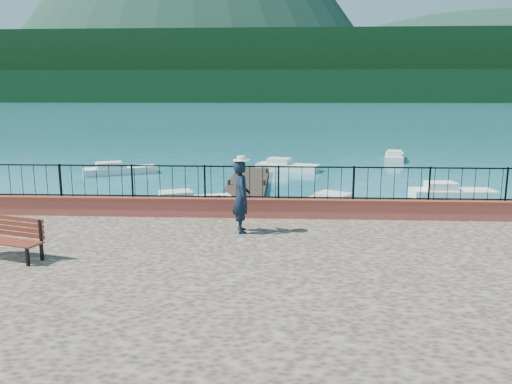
# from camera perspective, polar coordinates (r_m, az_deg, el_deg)

# --- Properties ---
(ground) EXTENTS (2000.00, 2000.00, 0.00)m
(ground) POSITION_cam_1_polar(r_m,az_deg,el_deg) (11.88, 3.83, -12.90)
(ground) COLOR #19596B
(ground) RESTS_ON ground
(parapet) EXTENTS (28.00, 0.46, 0.58)m
(parapet) POSITION_cam_1_polar(r_m,az_deg,el_deg) (14.93, 3.72, -1.83)
(parapet) COLOR #A5413B
(parapet) RESTS_ON promenade
(railing) EXTENTS (27.00, 0.05, 0.95)m
(railing) POSITION_cam_1_polar(r_m,az_deg,el_deg) (14.78, 3.76, 1.07)
(railing) COLOR black
(railing) RESTS_ON parapet
(dock) EXTENTS (2.00, 16.00, 0.30)m
(dock) POSITION_cam_1_polar(r_m,az_deg,el_deg) (23.39, -1.46, -0.41)
(dock) COLOR #2D231C
(dock) RESTS_ON ground
(far_forest) EXTENTS (900.00, 60.00, 18.00)m
(far_forest) POSITION_cam_1_polar(r_m,az_deg,el_deg) (310.88, 3.11, 11.89)
(far_forest) COLOR black
(far_forest) RESTS_ON ground
(foothills) EXTENTS (900.00, 120.00, 44.00)m
(foothills) POSITION_cam_1_polar(r_m,az_deg,el_deg) (371.25, 3.13, 13.77)
(foothills) COLOR black
(foothills) RESTS_ON ground
(companion_hill) EXTENTS (448.00, 384.00, 180.00)m
(companion_hill) POSITION_cam_1_polar(r_m,az_deg,el_deg) (611.87, 24.47, 9.71)
(companion_hill) COLOR #142D23
(companion_hill) RESTS_ON ground
(park_bench) EXTENTS (1.75, 1.02, 0.92)m
(park_bench) POSITION_cam_1_polar(r_m,az_deg,el_deg) (12.50, -26.35, -5.61)
(park_bench) COLOR black
(park_bench) RESTS_ON promenade
(person) EXTENTS (0.60, 0.78, 1.93)m
(person) POSITION_cam_1_polar(r_m,az_deg,el_deg) (13.20, -1.67, -0.54)
(person) COLOR black
(person) RESTS_ON promenade
(hat) EXTENTS (0.44, 0.44, 0.12)m
(hat) POSITION_cam_1_polar(r_m,az_deg,el_deg) (13.03, -1.70, 3.87)
(hat) COLOR white
(hat) RESTS_ON person
(boat_0) EXTENTS (4.01, 2.66, 0.80)m
(boat_0) POSITION_cam_1_polar(r_m,az_deg,el_deg) (21.64, -7.64, -0.78)
(boat_0) COLOR silver
(boat_0) RESTS_ON ground
(boat_1) EXTENTS (3.87, 3.17, 0.80)m
(boat_1) POSITION_cam_1_polar(r_m,az_deg,el_deg) (20.89, 10.21, -1.30)
(boat_1) COLOR silver
(boat_1) RESTS_ON ground
(boat_2) EXTENTS (3.84, 1.42, 0.80)m
(boat_2) POSITION_cam_1_polar(r_m,az_deg,el_deg) (25.17, 21.58, 0.21)
(boat_2) COLOR white
(boat_2) RESTS_ON ground
(boat_3) EXTENTS (4.44, 3.02, 0.80)m
(boat_3) POSITION_cam_1_polar(r_m,az_deg,el_deg) (31.69, -15.28, 2.70)
(boat_3) COLOR silver
(boat_3) RESTS_ON ground
(boat_4) EXTENTS (4.19, 2.56, 0.80)m
(boat_4) POSITION_cam_1_polar(r_m,az_deg,el_deg) (32.08, 3.65, 3.17)
(boat_4) COLOR silver
(boat_4) RESTS_ON ground
(boat_5) EXTENTS (2.14, 4.16, 0.80)m
(boat_5) POSITION_cam_1_polar(r_m,az_deg,el_deg) (38.49, 15.54, 4.12)
(boat_5) COLOR silver
(boat_5) RESTS_ON ground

